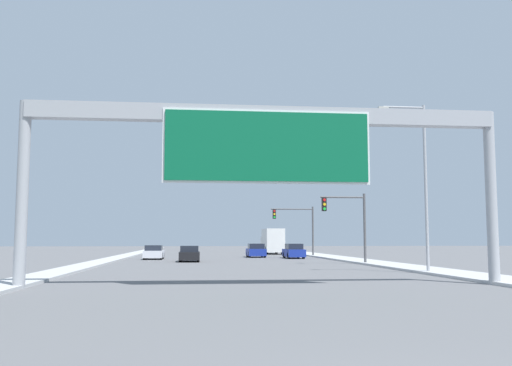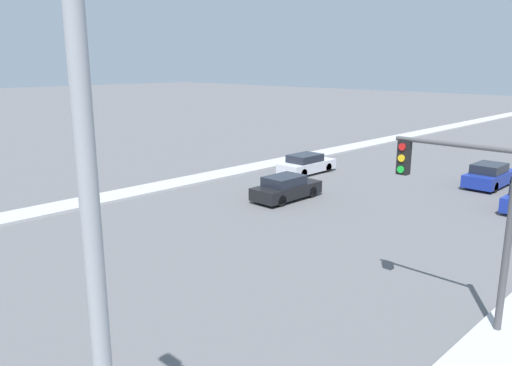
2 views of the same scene
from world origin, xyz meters
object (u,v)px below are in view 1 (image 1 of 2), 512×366
Objects in this scene: traffic_light_near_intersection at (350,217)px; street_lamp_right at (420,174)px; traffic_light_mid_block at (298,222)px; car_near_center at (256,251)px; car_mid_center at (154,253)px; sign_gantry at (267,141)px; car_near_right at (189,254)px; car_far_center at (294,251)px; truck_box_primary at (272,241)px.

street_lamp_right reaches higher than traffic_light_near_intersection.
street_lamp_right reaches higher than traffic_light_mid_block.
traffic_light_mid_block is at bearing 24.46° from car_near_center.
car_mid_center is 17.51m from traffic_light_mid_block.
car_near_right is (-3.50, 26.69, -5.45)m from sign_gantry.
car_far_center is (14.00, 1.32, 0.05)m from car_mid_center.
sign_gantry is 34.00m from car_mid_center.
traffic_light_mid_block reaches higher than truck_box_primary.
car_near_right is 0.43× the size of street_lamp_right.
car_far_center is at bearing -105.00° from traffic_light_mid_block.
traffic_light_mid_block is at bearing 75.00° from car_far_center.
car_far_center is at bearing -90.00° from truck_box_primary.
car_near_right is 14.51m from traffic_light_near_intersection.
sign_gantry reaches higher than truck_box_primary.
car_mid_center is 0.78× the size of traffic_light_mid_block.
car_near_center is at bearing 57.77° from car_near_right.
car_mid_center is 0.94× the size of car_far_center.
truck_box_primary is 30.69m from traffic_light_near_intersection.
car_near_center is at bearing 133.81° from car_far_center.
car_mid_center is (-3.50, 6.14, -0.01)m from car_near_right.
traffic_light_near_intersection is 12.14m from street_lamp_right.
car_mid_center is at bearing -154.96° from traffic_light_mid_block.
traffic_light_near_intersection is at bearing -38.35° from car_mid_center.
sign_gantry is 3.68× the size of traffic_light_near_intersection.
car_mid_center is at bearing -128.12° from truck_box_primary.
truck_box_primary is 0.83× the size of street_lamp_right.
traffic_light_mid_block reaches higher than car_mid_center.
car_near_right is 12.88m from car_far_center.
car_far_center is (3.50, -3.65, 0.01)m from car_near_center.
car_mid_center is 0.79× the size of traffic_light_near_intersection.
truck_box_primary is at bearing 51.88° from car_mid_center.
traffic_light_mid_block is (8.60, 40.11, -2.24)m from sign_gantry.
truck_box_primary is (-0.00, 16.52, 0.96)m from car_far_center.
truck_box_primary is 1.47× the size of traffic_light_near_intersection.
car_near_center is 0.99× the size of car_near_right.
truck_box_primary is at bearing 66.35° from car_near_right.
car_far_center reaches higher than car_mid_center.
car_near_right reaches higher than car_mid_center.
car_far_center is 6.94m from traffic_light_mid_block.
car_far_center is 16.55m from truck_box_primary.
sign_gantry is at bearing -102.10° from traffic_light_mid_block.
sign_gantry is 4.64× the size of car_mid_center.
truck_box_primary is (3.50, 12.87, 0.96)m from car_near_center.
traffic_light_mid_block is (1.60, 5.97, 3.16)m from car_far_center.
sign_gantry reaches higher than car_near_right.
truck_box_primary is at bearing 74.79° from car_near_center.
car_mid_center is at bearing -154.68° from car_near_center.
traffic_light_mid_block is at bearing 91.34° from traffic_light_near_intersection.
car_far_center is 26.62m from street_lamp_right.
truck_box_primary is 10.90m from traffic_light_mid_block.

